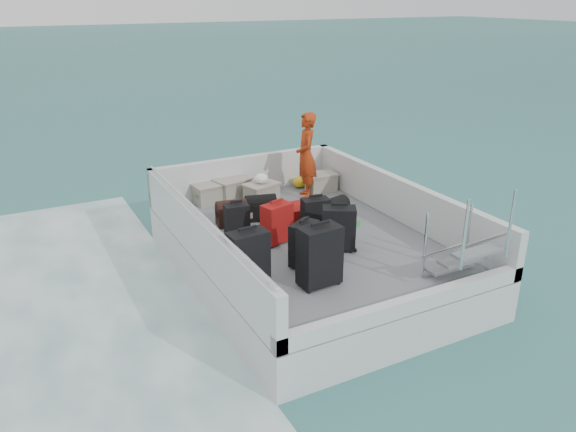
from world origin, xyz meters
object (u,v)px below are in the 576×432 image
suitcase_5 (277,223)px  suitcase_7 (315,217)px  crate_0 (210,194)px  crate_2 (262,194)px  passenger (306,156)px  suitcase_6 (339,229)px  suitcase_8 (299,213)px  crate_3 (321,183)px  suitcase_2 (237,221)px  crate_1 (233,190)px  suitcase_0 (248,260)px  suitcase_3 (320,256)px  suitcase_4 (304,244)px

suitcase_5 → suitcase_7: suitcase_5 is taller
crate_0 → crate_2: crate_2 is taller
passenger → suitcase_7: bearing=-3.3°
crate_0 → suitcase_6: bearing=-70.6°
suitcase_8 → crate_3: size_ratio=1.38×
suitcase_2 → crate_3: size_ratio=1.03×
suitcase_7 → crate_1: bearing=113.0°
suitcase_0 → crate_0: bearing=74.5°
suitcase_2 → suitcase_7: 1.21m
suitcase_2 → crate_2: 1.58m
suitcase_5 → crate_0: size_ratio=1.14×
suitcase_2 → suitcase_5: 0.65m
suitcase_3 → suitcase_2: bearing=96.6°
suitcase_4 → crate_0: bearing=65.0°
suitcase_2 → crate_3: (2.27, 1.28, -0.11)m
crate_1 → crate_0: bearing=-177.4°
crate_2 → crate_3: bearing=2.7°
suitcase_7 → crate_1: (-0.51, 2.12, -0.12)m
suitcase_2 → suitcase_7: bearing=-13.6°
suitcase_2 → passenger: passenger is taller
suitcase_3 → crate_2: size_ratio=1.46×
suitcase_0 → suitcase_6: size_ratio=1.17×
crate_3 → passenger: bearing=-158.1°
suitcase_2 → suitcase_6: (1.14, -1.10, 0.06)m
suitcase_0 → suitcase_3: suitcase_3 is taller
crate_2 → crate_1: bearing=131.3°
suitcase_0 → suitcase_8: size_ratio=1.07×
crate_2 → suitcase_2: bearing=-129.1°
suitcase_4 → suitcase_5: bearing=58.6°
suitcase_2 → passenger: bearing=39.9°
suitcase_0 → suitcase_3: bearing=-27.6°
suitcase_6 → crate_1: bearing=130.1°
suitcase_7 → passenger: (0.72, 1.57, 0.49)m
suitcase_4 → suitcase_8: size_ratio=0.87×
suitcase_0 → suitcase_3: 0.90m
crate_0 → crate_1: size_ratio=0.92×
suitcase_4 → crate_0: 2.97m
suitcase_5 → suitcase_2: bearing=119.4°
suitcase_4 → crate_0: size_ratio=1.17×
suitcase_2 → suitcase_7: size_ratio=0.91×
crate_0 → suitcase_8: bearing=-57.2°
crate_1 → crate_3: (1.66, -0.37, -0.02)m
suitcase_3 → passenger: size_ratio=0.51×
suitcase_6 → crate_3: size_ratio=1.26×
suitcase_4 → passenger: (1.40, 2.42, 0.47)m
crate_0 → crate_3: size_ratio=1.03×
crate_0 → passenger: passenger is taller
suitcase_7 → crate_0: size_ratio=1.09×
suitcase_3 → crate_1: (0.27, 3.55, -0.23)m
suitcase_4 → suitcase_0: bearing=163.0°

